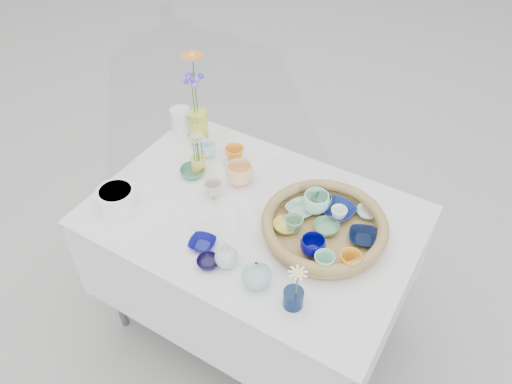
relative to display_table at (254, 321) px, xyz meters
The scene contains 34 objects.
ground 0.00m from the display_table, ahead, with size 80.00×80.00×0.00m, color #9B9B99.
display_table is the anchor object (origin of this frame).
wicker_tray 0.85m from the display_table, 10.12° to the left, with size 0.47×0.47×0.08m, color brown, non-canonical shape.
tray_ceramic_0 0.86m from the display_table, 28.91° to the left, with size 0.13×0.13×0.03m, color navy.
tray_ceramic_1 0.91m from the display_table, 11.00° to the left, with size 0.11×0.11×0.03m, color black.
tray_ceramic_2 0.93m from the display_table, ahead, with size 0.08×0.08×0.07m, color #F7A023.
tray_ceramic_3 0.85m from the display_table, 10.56° to the left, with size 0.10×0.10×0.03m, color #579567.
tray_ceramic_4 0.84m from the display_table, ahead, with size 0.07×0.07×0.07m, color #76A989.
tray_ceramic_5 0.82m from the display_table, 29.42° to the left, with size 0.11×0.11×0.03m, color #91C0AA.
tray_ceramic_6 0.86m from the display_table, 32.33° to the left, with size 0.10×0.10×0.08m, color #C0FEED.
tray_ceramic_7 0.88m from the display_table, 22.81° to the left, with size 0.06×0.06×0.06m, color white.
tray_ceramic_8 0.91m from the display_table, 28.48° to the left, with size 0.09×0.09×0.03m, color #ACDFF9.
tray_ceramic_9 0.87m from the display_table, 13.96° to the right, with size 0.09×0.09×0.07m, color #040477.
tray_ceramic_10 0.81m from the display_table, ahead, with size 0.09×0.09×0.03m, color #E3D154.
tray_ceramic_11 0.90m from the display_table, 17.87° to the right, with size 0.07×0.07×0.07m, color #8BE1C3.
tray_ceramic_12 0.86m from the display_table, 35.29° to the left, with size 0.07×0.07×0.06m, color #3F8358.
loose_ceramic_0 0.87m from the display_table, 135.56° to the left, with size 0.08×0.08×0.08m, color orange.
loose_ceramic_1 0.83m from the display_table, 137.81° to the left, with size 0.11×0.11×0.09m, color #FFCC87.
loose_ceramic_2 0.86m from the display_table, 168.69° to the left, with size 0.10×0.10×0.03m, color #3D7C5C.
loose_ceramic_3 0.82m from the display_table, behind, with size 0.07×0.07×0.07m, color beige.
loose_ceramic_4 0.82m from the display_table, 108.45° to the right, with size 0.10×0.10×0.02m, color #0A0B63.
loose_ceramic_5 0.90m from the display_table, 149.93° to the left, with size 0.07×0.07×0.07m, color silver.
loose_ceramic_6 0.83m from the display_table, 91.59° to the right, with size 0.08×0.08×0.03m, color black.
fluted_bowl 0.97m from the display_table, 154.53° to the right, with size 0.15×0.15×0.08m, color white, non-canonical shape.
bud_vase_paleblue 0.87m from the display_table, 79.79° to the right, with size 0.08×0.08×0.13m, color #B2C0C7, non-canonical shape.
bud_vase_seafoam 0.88m from the display_table, 56.91° to the right, with size 0.10×0.10×0.11m, color #93BDB8.
bud_vase_cobalt 0.91m from the display_table, 41.33° to the right, with size 0.07×0.07×0.07m, color #08183B.
single_daisy 1.00m from the display_table, 40.90° to the right, with size 0.07×0.07×0.13m, color white, non-canonical shape.
tall_vase_yellow 1.00m from the display_table, 148.25° to the left, with size 0.08×0.08×0.15m, color #CFD23B.
gerbera 1.19m from the display_table, 147.74° to the left, with size 0.11×0.11×0.29m, color orange, non-canonical shape.
hydrangea 1.14m from the display_table, 149.44° to the left, with size 0.07×0.07×0.24m, color #413BD0, non-canonical shape.
white_pitcher 1.05m from the display_table, 152.75° to the left, with size 0.13×0.09×0.12m, color silver, non-canonical shape.
daisy_cup 0.87m from the display_table, 162.91° to the left, with size 0.07×0.07×0.07m, color #D9C24D.
daisy_posy 0.97m from the display_table, 163.84° to the left, with size 0.08×0.08×0.14m, color silver, non-canonical shape.
Camera 1 is at (0.71, -1.17, 2.18)m, focal length 35.00 mm.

